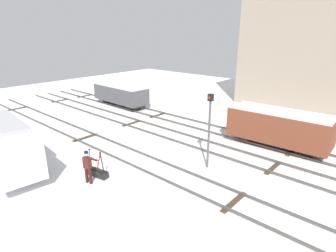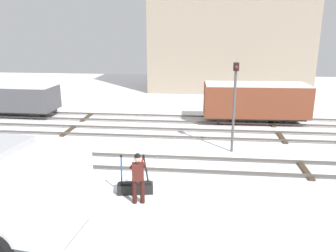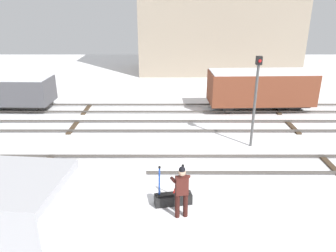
{
  "view_description": "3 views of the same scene",
  "coord_description": "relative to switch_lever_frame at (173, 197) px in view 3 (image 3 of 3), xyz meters",
  "views": [
    {
      "loc": [
        10.66,
        -9.74,
        7.17
      ],
      "look_at": [
        -0.63,
        2.91,
        1.36
      ],
      "focal_mm": 29.64,
      "sensor_mm": 36.0,
      "label": 1
    },
    {
      "loc": [
        1.65,
        -13.23,
        5.53
      ],
      "look_at": [
        0.04,
        2.06,
        1.16
      ],
      "focal_mm": 36.15,
      "sensor_mm": 36.0,
      "label": 2
    },
    {
      "loc": [
        -0.79,
        -11.77,
        6.3
      ],
      "look_at": [
        -0.79,
        2.1,
        0.97
      ],
      "focal_mm": 34.68,
      "sensor_mm": 36.0,
      "label": 3
    }
  ],
  "objects": [
    {
      "name": "freight_car_far_end",
      "position": [
        -10.4,
        10.04,
        0.97
      ],
      "size": [
        6.22,
        2.29,
        2.07
      ],
      "rotation": [
        0.0,
        0.0,
        -0.02
      ],
      "color": "#2D2B28",
      "rests_on": "ground_plane"
    },
    {
      "name": "ground_plane",
      "position": [
        0.62,
        2.61,
        -0.25
      ],
      "size": [
        60.0,
        60.0,
        0.0
      ],
      "primitive_type": "plane",
      "color": "white"
    },
    {
      "name": "apartment_building",
      "position": [
        4.49,
        22.59,
        5.84
      ],
      "size": [
        14.73,
        6.92,
        12.16
      ],
      "color": "gray",
      "rests_on": "ground_plane"
    },
    {
      "name": "track_siding_far",
      "position": [
        0.62,
        10.04,
        -0.13
      ],
      "size": [
        44.0,
        1.94,
        0.18
      ],
      "color": "#4C4742",
      "rests_on": "ground_plane"
    },
    {
      "name": "delivery_truck",
      "position": [
        -3.97,
        -2.93,
        1.3
      ],
      "size": [
        6.43,
        2.92,
        2.67
      ],
      "rotation": [
        0.0,
        0.0,
        -0.1
      ],
      "color": "silver",
      "rests_on": "ground_plane"
    },
    {
      "name": "track_main_line",
      "position": [
        0.62,
        2.61,
        -0.13
      ],
      "size": [
        44.0,
        1.94,
        0.18
      ],
      "color": "#4C4742",
      "rests_on": "ground_plane"
    },
    {
      "name": "freight_car_back_track",
      "position": [
        5.45,
        10.04,
        1.15
      ],
      "size": [
        6.29,
        2.5,
        2.42
      ],
      "rotation": [
        0.0,
        0.0,
        0.03
      ],
      "color": "#2D2B28",
      "rests_on": "ground_plane"
    },
    {
      "name": "track_siding_near",
      "position": [
        0.62,
        6.97,
        -0.13
      ],
      "size": [
        44.0,
        1.94,
        0.18
      ],
      "color": "#4C4742",
      "rests_on": "ground_plane"
    },
    {
      "name": "signal_post",
      "position": [
        3.69,
        4.65,
        2.27
      ],
      "size": [
        0.24,
        0.32,
        4.15
      ],
      "color": "#4C4C4C",
      "rests_on": "ground_plane"
    },
    {
      "name": "rail_worker",
      "position": [
        0.24,
        -0.65,
        0.74
      ],
      "size": [
        0.62,
        0.68,
        1.75
      ],
      "rotation": [
        0.0,
        0.0,
        0.18
      ],
      "color": "#351511",
      "rests_on": "ground_plane"
    },
    {
      "name": "switch_lever_frame",
      "position": [
        0.0,
        0.0,
        0.0
      ],
      "size": [
        1.28,
        0.58,
        1.45
      ],
      "rotation": [
        0.0,
        0.0,
        0.18
      ],
      "color": "black",
      "rests_on": "ground_plane"
    }
  ]
}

